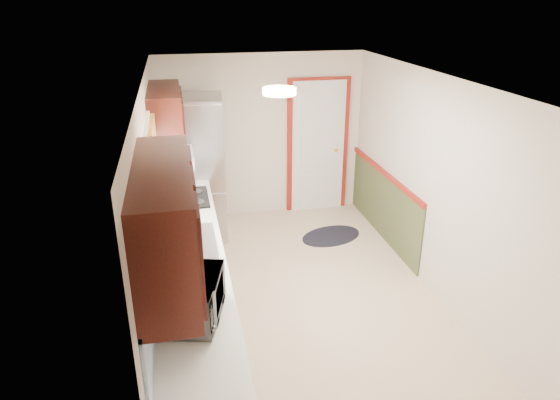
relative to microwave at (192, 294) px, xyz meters
name	(u,v)px	position (x,y,z in m)	size (l,w,h in m)	color
room_shell	(304,201)	(1.20, 1.39, 0.06)	(3.20, 5.20, 2.52)	beige
kitchen_run	(185,261)	(-0.04, 1.10, -0.33)	(0.63, 4.00, 2.20)	#38110C
back_wall_trim	(331,159)	(2.19, 3.60, -0.25)	(1.12, 2.30, 2.08)	maroon
ceiling_fixture	(279,91)	(0.90, 1.19, 1.22)	(0.30, 0.30, 0.06)	#FFD88C
microwave	(192,294)	(0.00, 0.00, 0.00)	(0.59, 0.33, 0.40)	white
refrigerator	(195,168)	(0.18, 3.34, -0.17)	(0.86, 0.84, 1.94)	#B7B7BC
rug	(331,236)	(1.99, 2.84, -1.13)	(0.89, 0.57, 0.01)	black
cooktop	(185,198)	(0.01, 2.33, -0.19)	(0.55, 0.66, 0.02)	black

